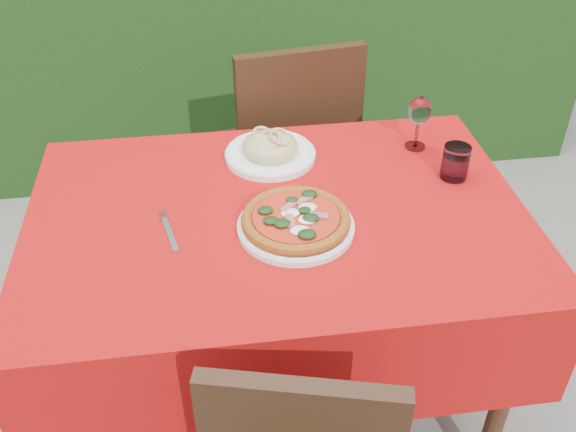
{
  "coord_description": "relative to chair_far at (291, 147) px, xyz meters",
  "views": [
    {
      "loc": [
        -0.16,
        -1.29,
        1.71
      ],
      "look_at": [
        0.02,
        -0.05,
        0.77
      ],
      "focal_mm": 40.0,
      "sensor_mm": 36.0,
      "label": 1
    }
  ],
  "objects": [
    {
      "name": "fork",
      "position": [
        -0.4,
        -0.72,
        0.21
      ],
      "size": [
        0.06,
        0.19,
        0.0
      ],
      "primitive_type": "cube",
      "rotation": [
        0.0,
        0.0,
        0.22
      ],
      "color": "silver",
      "rests_on": "dining_table"
    },
    {
      "name": "pasta_plate",
      "position": [
        -0.12,
        -0.4,
        0.24
      ],
      "size": [
        0.26,
        0.26,
        0.07
      ],
      "rotation": [
        0.0,
        0.0,
        -0.39
      ],
      "color": "white",
      "rests_on": "dining_table"
    },
    {
      "name": "water_glass",
      "position": [
        0.36,
        -0.57,
        0.25
      ],
      "size": [
        0.07,
        0.07,
        0.1
      ],
      "color": "silver",
      "rests_on": "dining_table"
    },
    {
      "name": "ground",
      "position": [
        -0.13,
        -0.66,
        -0.54
      ],
      "size": [
        60.0,
        60.0,
        0.0
      ],
      "primitive_type": "plane",
      "color": "slate",
      "rests_on": "ground"
    },
    {
      "name": "dining_table",
      "position": [
        -0.13,
        -0.66,
        0.06
      ],
      "size": [
        1.26,
        0.86,
        0.75
      ],
      "color": "#402414",
      "rests_on": "ground"
    },
    {
      "name": "chair_far",
      "position": [
        0.0,
        0.0,
        0.0
      ],
      "size": [
        0.48,
        0.48,
        0.94
      ],
      "rotation": [
        0.0,
        0.0,
        3.29
      ],
      "color": "black",
      "rests_on": "ground"
    },
    {
      "name": "wine_glass",
      "position": [
        0.31,
        -0.4,
        0.32
      ],
      "size": [
        0.07,
        0.07,
        0.16
      ],
      "color": "silver",
      "rests_on": "dining_table"
    },
    {
      "name": "pizza_plate",
      "position": [
        -0.1,
        -0.74,
        0.23
      ],
      "size": [
        0.33,
        0.33,
        0.05
      ],
      "rotation": [
        0.0,
        0.0,
        0.35
      ],
      "color": "white",
      "rests_on": "dining_table"
    }
  ]
}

